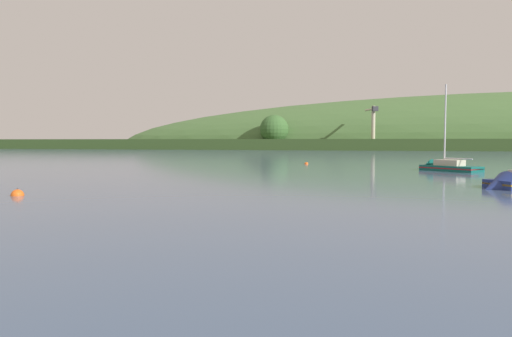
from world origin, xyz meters
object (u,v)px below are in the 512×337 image
(sailboat_midwater_white, at_px, (443,169))
(mooring_buoy_off_fishing_boat, at_px, (17,196))
(mooring_buoy_midchannel, at_px, (306,164))
(dockside_crane, at_px, (373,130))

(sailboat_midwater_white, bearing_deg, mooring_buoy_off_fishing_boat, 91.63)
(sailboat_midwater_white, relative_size, mooring_buoy_midchannel, 16.62)
(mooring_buoy_midchannel, height_order, mooring_buoy_off_fishing_boat, mooring_buoy_off_fishing_boat)
(mooring_buoy_off_fishing_boat, bearing_deg, sailboat_midwater_white, 51.85)
(dockside_crane, bearing_deg, mooring_buoy_midchannel, 154.30)
(sailboat_midwater_white, distance_m, mooring_buoy_off_fishing_boat, 44.10)
(sailboat_midwater_white, distance_m, mooring_buoy_midchannel, 21.18)
(mooring_buoy_midchannel, bearing_deg, mooring_buoy_off_fishing_boat, -101.39)
(mooring_buoy_off_fishing_boat, bearing_deg, dockside_crane, 85.62)
(dockside_crane, distance_m, sailboat_midwater_white, 124.93)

